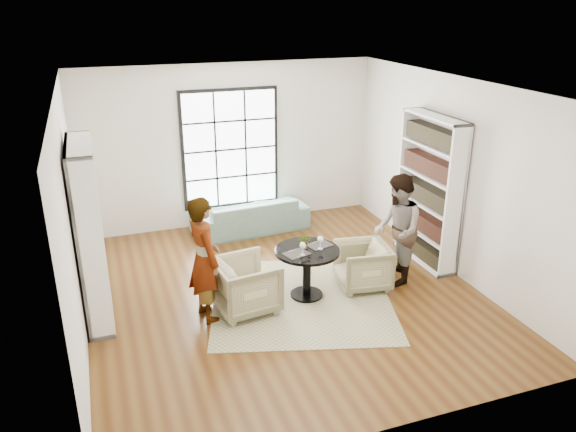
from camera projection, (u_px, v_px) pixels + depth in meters
name	position (u px, v px, depth m)	size (l,w,h in m)	color
ground	(283.00, 293.00, 8.27)	(6.00, 6.00, 0.00)	brown
room_shell	(271.00, 201.00, 8.29)	(6.00, 6.01, 6.00)	silver
rug	(302.00, 299.00, 8.09)	(2.52, 2.52, 0.01)	tan
pedestal_table	(307.00, 263.00, 7.99)	(0.93, 0.93, 0.74)	black
sofa	(250.00, 215.00, 10.37)	(2.10, 0.82, 0.61)	gray
armchair_left	(246.00, 285.00, 7.70)	(0.81, 0.83, 0.75)	tan
armchair_right	(362.00, 266.00, 8.34)	(0.73, 0.75, 0.68)	#C6B08D
person_left	(204.00, 259.00, 7.35)	(0.63, 0.41, 1.73)	gray
person_right	(397.00, 230.00, 8.33)	(0.82, 0.64, 1.68)	gray
placemat_left	(297.00, 254.00, 7.79)	(0.34, 0.26, 0.01)	black
placemat_right	(319.00, 245.00, 8.06)	(0.34, 0.26, 0.01)	black
cutlery_left	(297.00, 253.00, 7.78)	(0.14, 0.22, 0.01)	silver
cutlery_right	(319.00, 245.00, 8.05)	(0.14, 0.22, 0.01)	silver
wine_glass_left	(303.00, 246.00, 7.69)	(0.09, 0.09, 0.20)	silver
wine_glass_right	(320.00, 240.00, 7.88)	(0.09, 0.09, 0.20)	silver
flower_centerpiece	(305.00, 242.00, 7.93)	(0.18, 0.15, 0.20)	gray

